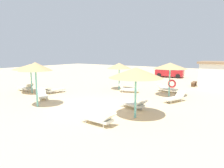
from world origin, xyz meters
TOP-DOWN VIEW (x-y plane):
  - ground_plane at (0.00, 0.00)m, footprint 80.00×80.00m
  - parasol_0 at (-7.34, 0.80)m, footprint 3.13×3.13m
  - parasol_1 at (3.37, 6.54)m, footprint 2.75×2.75m
  - parasol_2 at (3.79, -0.13)m, footprint 2.99×2.99m
  - parasol_3 at (-1.79, 6.77)m, footprint 2.37×2.37m
  - parasol_4 at (-2.84, -1.81)m, footprint 2.22×2.22m
  - lounger_0 at (-5.67, 1.94)m, footprint 0.92×1.99m
  - lounger_1 at (2.48, 8.40)m, footprint 1.95×0.83m
  - lounger_2 at (2.81, 1.46)m, footprint 2.00×1.10m
  - lounger_3 at (-0.38, 6.13)m, footprint 1.95×1.28m
  - lounger_4 at (-4.62, -0.11)m, footprint 1.93×1.51m
  - lounger_5 at (-8.63, 0.96)m, footprint 1.87×0.64m
  - lounger_6 at (4.42, 4.90)m, footprint 1.22×1.98m
  - lounger_7 at (2.84, -2.20)m, footprint 1.91×0.71m
  - bench_0 at (3.78, 13.19)m, footprint 0.48×1.52m
  - parked_car at (-1.34, 19.79)m, footprint 4.20×2.44m
  - beach_cabana at (6.20, 13.85)m, footprint 4.09×3.29m

SIDE VIEW (x-z plane):
  - ground_plane at x=0.00m, z-range 0.00..0.00m
  - lounger_0 at x=-5.67m, z-range -0.01..0.63m
  - lounger_2 at x=2.81m, z-range -0.03..0.66m
  - lounger_1 at x=2.48m, z-range -0.03..0.66m
  - lounger_7 at x=2.84m, z-range -0.05..0.69m
  - lounger_6 at x=4.42m, z-range -0.06..0.70m
  - lounger_4 at x=-4.62m, z-range -0.06..0.70m
  - lounger_5 at x=-8.63m, z-range -0.06..0.71m
  - lounger_3 at x=-0.38m, z-range -0.08..0.73m
  - bench_0 at x=3.78m, z-range 0.10..0.59m
  - parked_car at x=-1.34m, z-range -0.04..1.68m
  - beach_cabana at x=6.20m, z-range 0.02..2.74m
  - parasol_3 at x=-1.79m, z-range 1.04..3.69m
  - parasol_0 at x=-7.34m, z-range 1.07..3.70m
  - parasol_1 at x=3.37m, z-range 1.12..3.95m
  - parasol_2 at x=3.79m, z-range 1.13..3.98m
  - parasol_4 at x=-2.84m, z-range 1.21..4.22m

